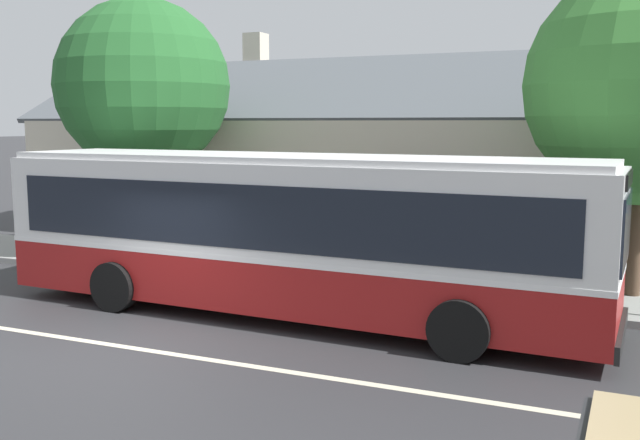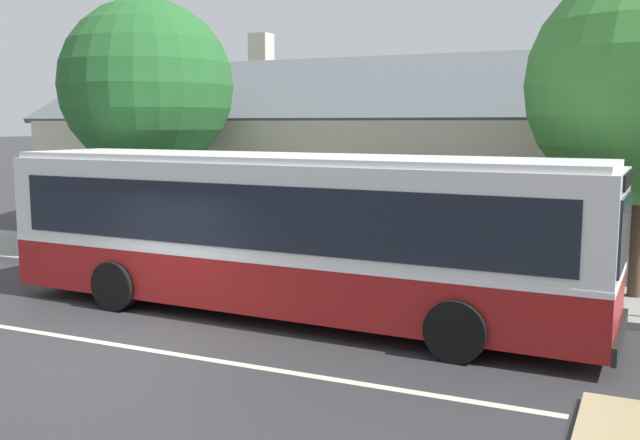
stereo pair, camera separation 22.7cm
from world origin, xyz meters
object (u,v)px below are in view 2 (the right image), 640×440
at_px(street_tree_secondary, 143,91).
at_px(bike_rack, 56,233).
at_px(transit_bus, 289,230).
at_px(bench_by_building, 154,243).

xyz_separation_m(street_tree_secondary, bike_rack, (-2.33, -1.04, -3.88)).
distance_m(transit_bus, bike_rack, 9.11).
bearing_deg(transit_bus, street_tree_secondary, 149.13).
distance_m(transit_bus, street_tree_secondary, 7.89).
height_order(transit_bus, bench_by_building, transit_bus).
distance_m(bench_by_building, bike_rack, 3.07).
height_order(bench_by_building, bike_rack, bench_by_building).
distance_m(transit_bus, bench_by_building, 6.49).
bearing_deg(bench_by_building, bike_rack, -172.81).
bearing_deg(bench_by_building, street_tree_secondary, 137.27).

